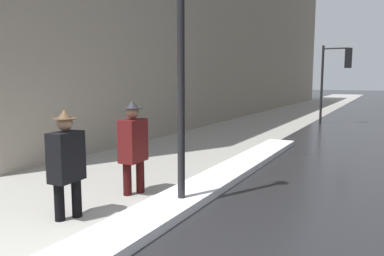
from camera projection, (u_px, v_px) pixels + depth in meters
sidewalk_slab at (268, 122)px, 18.33m from camera, size 4.00×80.00×0.01m
snow_bank_curb at (225, 174)px, 7.88m from camera, size 0.80×9.38×0.14m
building_facade_left at (217, 11)px, 24.21m from camera, size 6.00×36.00×12.93m
lamp_post at (181, 23)px, 5.75m from camera, size 0.28×0.28×4.87m
traffic_light_near at (338, 67)px, 17.19m from camera, size 1.31×0.32×3.64m
pedestrian_in_glasses at (66, 160)px, 5.41m from camera, size 0.35×0.52×1.63m
pedestrian_nearside at (133, 144)px, 6.62m from camera, size 0.36×0.54×1.70m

